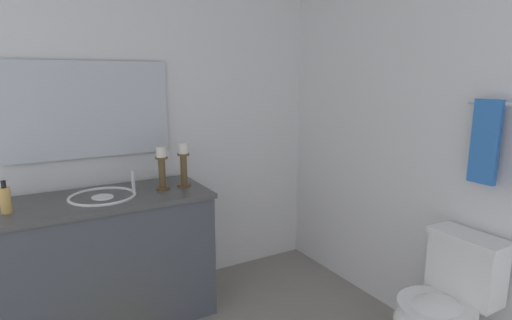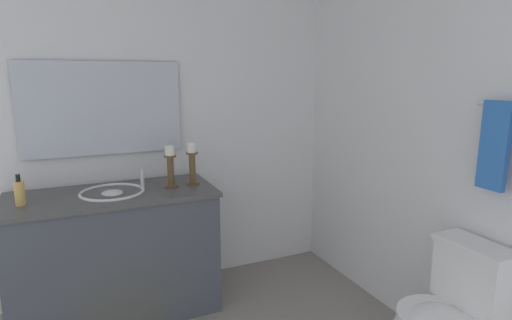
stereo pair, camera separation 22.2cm
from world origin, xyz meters
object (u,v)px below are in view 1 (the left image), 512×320
at_px(candle_holder_tall, 184,164).
at_px(candle_holder_short, 162,167).
at_px(mirror, 88,110).
at_px(toilet, 444,309).
at_px(towel_near_vanity, 485,142).
at_px(vanity_cabinet, 107,260).
at_px(soap_bottle, 5,200).
at_px(sink_basin, 103,203).

height_order(candle_holder_tall, candle_holder_short, candle_holder_tall).
height_order(mirror, candle_holder_tall, mirror).
xyz_separation_m(toilet, towel_near_vanity, (-0.00, 0.20, 0.87)).
height_order(toilet, towel_near_vanity, towel_near_vanity).
height_order(vanity_cabinet, candle_holder_short, candle_holder_short).
xyz_separation_m(soap_bottle, toilet, (1.32, 1.92, -0.54)).
bearing_deg(sink_basin, mirror, -179.80).
height_order(candle_holder_tall, toilet, candle_holder_tall).
bearing_deg(vanity_cabinet, towel_near_vanity, 50.01).
height_order(vanity_cabinet, mirror, mirror).
bearing_deg(sink_basin, candle_holder_tall, 88.73).
height_order(sink_basin, candle_holder_short, candle_holder_short).
relative_size(vanity_cabinet, toilet, 1.71).
distance_m(soap_bottle, towel_near_vanity, 2.52).
bearing_deg(vanity_cabinet, candle_holder_short, 88.40).
bearing_deg(sink_basin, candle_holder_short, 88.40).
relative_size(sink_basin, towel_near_vanity, 0.94).
bearing_deg(candle_holder_tall, vanity_cabinet, -91.27).
relative_size(vanity_cabinet, mirror, 1.24).
bearing_deg(candle_holder_tall, toilet, 33.60).
distance_m(vanity_cabinet, soap_bottle, 0.70).
xyz_separation_m(candle_holder_tall, towel_near_vanity, (1.35, 1.11, 0.25)).
xyz_separation_m(mirror, toilet, (1.65, 1.42, -0.98)).
relative_size(vanity_cabinet, towel_near_vanity, 3.00).
bearing_deg(sink_basin, toilet, 46.10).
distance_m(sink_basin, candle_holder_short, 0.42).
bearing_deg(candle_holder_tall, soap_bottle, -87.86).
xyz_separation_m(sink_basin, toilet, (1.37, 1.42, -0.43)).
bearing_deg(toilet, sink_basin, -133.90).
bearing_deg(toilet, vanity_cabinet, -133.88).
distance_m(candle_holder_tall, candle_holder_short, 0.15).
xyz_separation_m(candle_holder_short, soap_bottle, (0.04, -0.87, -0.07)).
bearing_deg(mirror, soap_bottle, -56.57).
bearing_deg(soap_bottle, mirror, 123.43).
distance_m(candle_holder_short, towel_near_vanity, 1.86).
relative_size(candle_holder_tall, toilet, 0.39).
bearing_deg(vanity_cabinet, mirror, 179.99).
distance_m(candle_holder_short, toilet, 1.82).
relative_size(candle_holder_tall, candle_holder_short, 1.04).
distance_m(candle_holder_tall, soap_bottle, 1.03).
bearing_deg(candle_holder_tall, candle_holder_short, -90.42).
distance_m(candle_holder_tall, toilet, 1.75).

